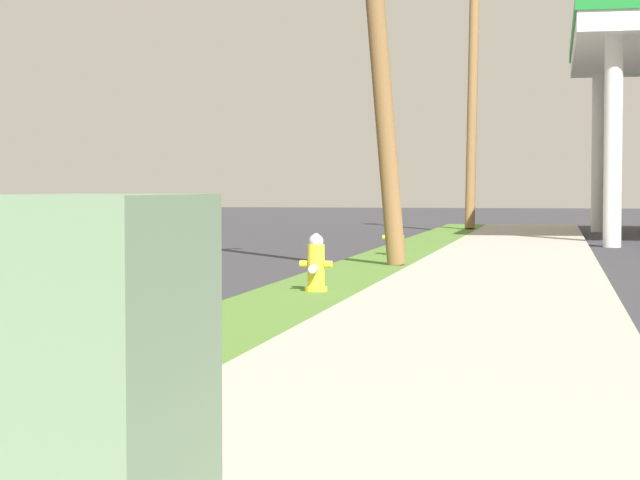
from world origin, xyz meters
name	(u,v)px	position (x,y,z in m)	size (l,w,h in m)	color
fire_hydrant_second	(316,266)	(0.84, 12.62, 0.45)	(0.42, 0.38, 0.74)	yellow
fire_hydrant_third	(393,238)	(0.71, 20.65, 0.45)	(0.42, 0.37, 0.74)	yellow
utility_pole_midground	(376,9)	(0.87, 17.32, 4.42)	(1.26, 1.69, 8.44)	olive
utility_pole_background	(473,94)	(1.19, 35.53, 4.48)	(0.36, 2.17, 8.56)	olive
utility_cabinet	(96,465)	(2.68, 1.06, 0.73)	(0.52, 0.80, 1.31)	slate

